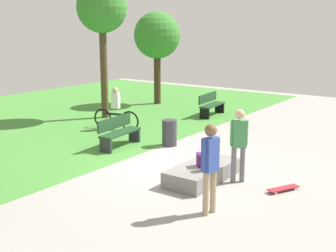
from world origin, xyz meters
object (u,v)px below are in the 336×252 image
Objects in this scene: concrete_ledge at (203,172)px; park_bench_near_lamppost at (211,104)px; cyclist_on_bicycle at (116,111)px; trash_bin at (169,133)px; backpack_on_ledge at (201,160)px; park_bench_far_right at (119,131)px; tree_broad_elm at (157,36)px; tree_slender_maple at (102,10)px; skater_watching at (239,140)px; skateboard_by_ledge at (283,188)px; skater_performing_trick at (210,162)px.

park_bench_near_lamppost is (6.84, 3.75, 0.29)m from concrete_ledge.
cyclist_on_bicycle is (-4.02, 1.57, 0.15)m from park_bench_near_lamppost.
trash_bin is 0.45× the size of cyclist_on_bicycle.
backpack_on_ledge is 0.20× the size of park_bench_far_right.
tree_broad_elm is 5.93m from cyclist_on_bicycle.
tree_slender_maple reaches higher than tree_broad_elm.
skater_watching is at bearing -99.54° from backpack_on_ledge.
tree_broad_elm is 0.81× the size of tree_slender_maple.
park_bench_far_right is 0.39× the size of tree_broad_elm.
park_bench_near_lamppost is at bearing 1.12° from park_bench_far_right.
concrete_ledge is at bearing -106.49° from park_bench_far_right.
park_bench_far_right is at bearing -178.88° from park_bench_near_lamppost.
concrete_ledge is at bearing -117.93° from cyclist_on_bicycle.
skateboard_by_ledge is at bearing -112.27° from tree_slender_maple.
trash_bin reaches higher than skateboard_by_ledge.
skater_watching reaches higher than cyclist_on_bicycle.
skater_watching is (0.36, -0.75, 0.85)m from concrete_ledge.
concrete_ledge is 6.53× the size of backpack_on_ledge.
skater_watching reaches higher than trash_bin.
park_bench_far_right is (0.72, 4.38, -0.55)m from skater_watching.
skater_performing_trick is at bearing -138.52° from tree_broad_elm.
backpack_on_ledge is at bearing 106.21° from skateboard_by_ledge.
park_bench_far_right is at bearing 73.51° from concrete_ledge.
cyclist_on_bicycle reaches higher than park_bench_far_right.
concrete_ledge is 0.40× the size of tree_slender_maple.
skater_watching is at bearing -64.29° from concrete_ledge.
backpack_on_ledge reaches higher than skateboard_by_ledge.
skater_performing_trick reaches higher than cyclist_on_bicycle.
skater_watching is at bearing -118.26° from trash_bin.
tree_slender_maple is at bearing 130.55° from park_bench_near_lamppost.
park_bench_far_right is 0.31× the size of tree_slender_maple.
concrete_ledge is 1.28× the size of park_bench_near_lamppost.
trash_bin reaches higher than backpack_on_ledge.
concrete_ledge is 3.80m from park_bench_far_right.
concrete_ledge is at bearing -130.31° from trash_bin.
cyclist_on_bicycle reaches higher than concrete_ledge.
trash_bin is at bearing 68.91° from skateboard_by_ledge.
skater_watching reaches higher than park_bench_far_right.
tree_slender_maple reaches higher than cyclist_on_bicycle.
skater_watching is 4.47m from park_bench_far_right.
trash_bin is (-4.76, -1.30, -0.08)m from park_bench_near_lamppost.
trash_bin is (1.66, 4.31, 0.34)m from skateboard_by_ledge.
backpack_on_ledge is 1.91m from skater_performing_trick.
trash_bin is (1.72, 3.20, -0.63)m from skater_watching.
skater_performing_trick is 2.37m from skateboard_by_ledge.
skater_watching is at bearing 92.94° from skateboard_by_ledge.
park_bench_far_right is at bearing 83.16° from skateboard_by_ledge.
tree_slender_maple is (3.63, 8.86, 4.13)m from skateboard_by_ledge.
trash_bin is at bearing -113.36° from tree_slender_maple.
trash_bin is at bearing 44.13° from skater_performing_trick.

